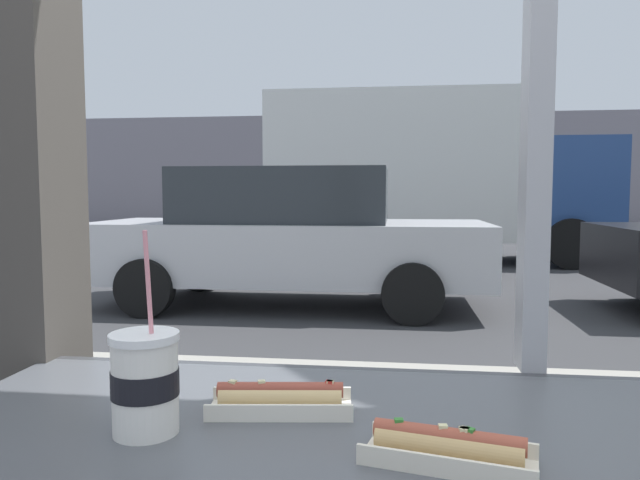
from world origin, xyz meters
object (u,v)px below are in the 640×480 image
at_px(soda_cup_left, 145,381).
at_px(parked_car_silver, 288,236).
at_px(hotdog_tray_near, 280,399).
at_px(box_truck, 425,174).
at_px(hotdog_tray_far, 448,447).

relative_size(soda_cup_left, parked_car_silver, 0.07).
xyz_separation_m(hotdog_tray_near, parked_car_silver, (-1.07, 5.97, -0.16)).
height_order(parked_car_silver, box_truck, box_truck).
height_order(hotdog_tray_near, parked_car_silver, parked_car_silver).
bearing_deg(hotdog_tray_near, soda_cup_left, -149.38).
bearing_deg(hotdog_tray_near, parked_car_silver, 100.15).
distance_m(hotdog_tray_far, parked_car_silver, 6.27).
bearing_deg(parked_car_silver, soda_cup_left, -81.76).
relative_size(hotdog_tray_far, box_truck, 0.04).
height_order(hotdog_tray_near, box_truck, box_truck).
bearing_deg(box_truck, parked_car_silver, -110.39).
bearing_deg(soda_cup_left, parked_car_silver, 98.24).
xyz_separation_m(soda_cup_left, parked_car_silver, (-0.88, 6.08, -0.22)).
height_order(soda_cup_left, box_truck, box_truck).
xyz_separation_m(soda_cup_left, box_truck, (0.97, 11.04, 0.67)).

